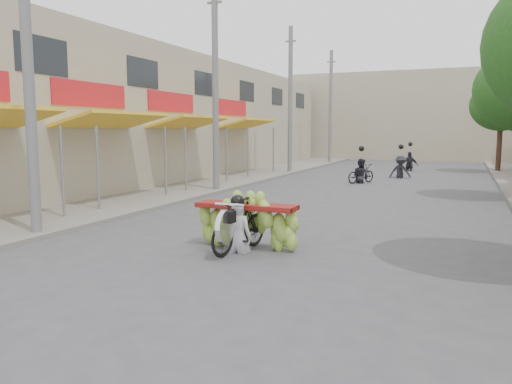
# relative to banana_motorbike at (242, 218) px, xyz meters

# --- Properties ---
(ground) EXTENTS (120.00, 120.00, 0.00)m
(ground) POSITION_rel_banana_motorbike_xyz_m (0.53, -3.62, -0.66)
(ground) COLOR #4F4E53
(ground) RESTS_ON ground
(sidewalk_left) EXTENTS (4.00, 60.00, 0.12)m
(sidewalk_left) POSITION_rel_banana_motorbike_xyz_m (-6.47, 11.38, -0.60)
(sidewalk_left) COLOR gray
(sidewalk_left) RESTS_ON ground
(shophouse_row_left) EXTENTS (9.77, 40.00, 6.00)m
(shophouse_row_left) POSITION_rel_banana_motorbike_xyz_m (-11.45, 10.36, 2.33)
(shophouse_row_left) COLOR #B1A68B
(shophouse_row_left) RESTS_ON ground
(far_building) EXTENTS (20.00, 6.00, 7.00)m
(far_building) POSITION_rel_banana_motorbike_xyz_m (0.53, 34.38, 2.84)
(far_building) COLOR #B1A68B
(far_building) RESTS_ON ground
(utility_pole_near) EXTENTS (0.60, 0.24, 8.00)m
(utility_pole_near) POSITION_rel_banana_motorbike_xyz_m (-4.87, -0.62, 3.36)
(utility_pole_near) COLOR slate
(utility_pole_near) RESTS_ON ground
(utility_pole_mid) EXTENTS (0.60, 0.24, 8.00)m
(utility_pole_mid) POSITION_rel_banana_motorbike_xyz_m (-4.87, 8.38, 3.36)
(utility_pole_mid) COLOR slate
(utility_pole_mid) RESTS_ON ground
(utility_pole_far) EXTENTS (0.60, 0.24, 8.00)m
(utility_pole_far) POSITION_rel_banana_motorbike_xyz_m (-4.87, 17.38, 3.36)
(utility_pole_far) COLOR slate
(utility_pole_far) RESTS_ON ground
(utility_pole_back) EXTENTS (0.60, 0.24, 8.00)m
(utility_pole_back) POSITION_rel_banana_motorbike_xyz_m (-4.87, 26.38, 3.36)
(utility_pole_back) COLOR slate
(utility_pole_back) RESTS_ON ground
(street_tree_far) EXTENTS (3.40, 3.40, 5.25)m
(street_tree_far) POSITION_rel_banana_motorbike_xyz_m (5.93, 22.38, 3.12)
(street_tree_far) COLOR #3A2719
(street_tree_far) RESTS_ON ground
(banana_motorbike) EXTENTS (2.20, 1.94, 1.93)m
(banana_motorbike) POSITION_rel_banana_motorbike_xyz_m (0.00, 0.00, 0.00)
(banana_motorbike) COLOR black
(banana_motorbike) RESTS_ON ground
(bg_motorbike_a) EXTENTS (1.29, 1.62, 1.95)m
(bg_motorbike_a) POSITION_rel_banana_motorbike_xyz_m (-0.23, 13.83, 0.09)
(bg_motorbike_a) COLOR black
(bg_motorbike_a) RESTS_ON ground
(bg_motorbike_b) EXTENTS (1.16, 1.61, 1.95)m
(bg_motorbike_b) POSITION_rel_banana_motorbike_xyz_m (1.15, 17.06, 0.21)
(bg_motorbike_b) COLOR black
(bg_motorbike_b) RESTS_ON ground
(bg_motorbike_c) EXTENTS (1.07, 1.52, 1.95)m
(bg_motorbike_c) POSITION_rel_banana_motorbike_xyz_m (1.14, 21.95, 0.17)
(bg_motorbike_c) COLOR black
(bg_motorbike_c) RESTS_ON ground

